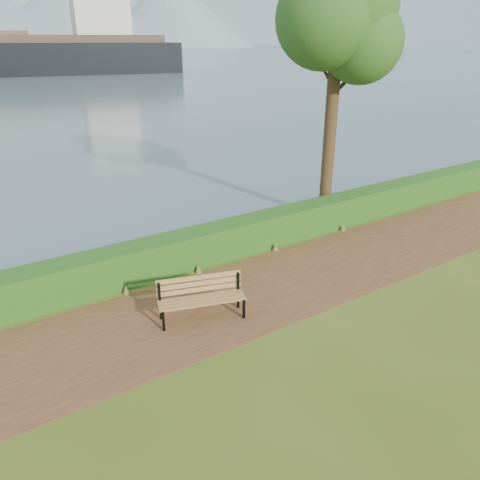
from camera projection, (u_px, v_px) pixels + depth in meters
ground at (275, 292)px, 12.02m from camera, size 140.00×140.00×0.00m
path at (268, 287)px, 12.24m from camera, size 40.00×3.40×0.01m
hedge at (221, 241)px, 13.80m from camera, size 32.00×0.85×1.00m
bench at (201, 295)px, 10.74m from camera, size 2.07×1.16×1.00m
tree at (339, 13)px, 14.36m from camera, size 4.61×3.78×9.07m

